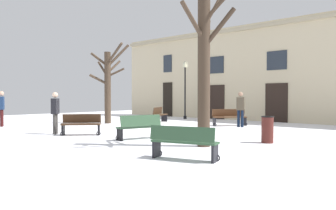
{
  "coord_description": "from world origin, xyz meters",
  "views": [
    {
      "loc": [
        10.9,
        -10.37,
        1.56
      ],
      "look_at": [
        0.0,
        1.8,
        1.13
      ],
      "focal_mm": 35.79,
      "sensor_mm": 36.0,
      "label": 1
    }
  ],
  "objects_px": {
    "person_crossing_plaza": "(2,107)",
    "streetlamp": "(185,84)",
    "bench_back_to_back_left": "(184,142)",
    "bench_near_lamp": "(229,117)",
    "person_strolling": "(55,111)",
    "bench_near_center_tree": "(139,127)",
    "litter_bin": "(267,129)",
    "bench_back_to_back_right": "(81,124)",
    "person_near_bench": "(240,107)",
    "tree_foreground": "(205,56)",
    "tree_near_facade": "(108,82)",
    "bench_by_litter_bin": "(160,115)"
  },
  "relations": [
    {
      "from": "person_crossing_plaza",
      "to": "streetlamp",
      "type": "bearing_deg",
      "value": 103.76
    },
    {
      "from": "streetlamp",
      "to": "bench_back_to_back_left",
      "type": "relative_size",
      "value": 2.28
    },
    {
      "from": "bench_near_lamp",
      "to": "bench_back_to_back_left",
      "type": "distance_m",
      "value": 10.01
    },
    {
      "from": "person_strolling",
      "to": "bench_near_center_tree",
      "type": "bearing_deg",
      "value": -112.36
    },
    {
      "from": "bench_near_lamp",
      "to": "person_crossing_plaza",
      "type": "relative_size",
      "value": 0.93
    },
    {
      "from": "litter_bin",
      "to": "person_strolling",
      "type": "distance_m",
      "value": 8.36
    },
    {
      "from": "litter_bin",
      "to": "bench_near_lamp",
      "type": "xyz_separation_m",
      "value": [
        -4.45,
        4.87,
        0.01
      ]
    },
    {
      "from": "litter_bin",
      "to": "bench_back_to_back_right",
      "type": "distance_m",
      "value": 7.18
    },
    {
      "from": "person_crossing_plaza",
      "to": "person_near_bench",
      "type": "height_order",
      "value": "person_crossing_plaza"
    },
    {
      "from": "bench_back_to_back_right",
      "to": "tree_foreground",
      "type": "bearing_deg",
      "value": -39.42
    },
    {
      "from": "tree_near_facade",
      "to": "bench_near_lamp",
      "type": "xyz_separation_m",
      "value": [
        6.0,
        3.33,
        -1.92
      ]
    },
    {
      "from": "litter_bin",
      "to": "person_crossing_plaza",
      "type": "bearing_deg",
      "value": -165.07
    },
    {
      "from": "bench_near_lamp",
      "to": "bench_back_to_back_right",
      "type": "relative_size",
      "value": 1.15
    },
    {
      "from": "tree_near_facade",
      "to": "bench_near_lamp",
      "type": "distance_m",
      "value": 7.13
    },
    {
      "from": "streetlamp",
      "to": "person_near_bench",
      "type": "xyz_separation_m",
      "value": [
        6.0,
        -2.99,
        -1.43
      ]
    },
    {
      "from": "bench_by_litter_bin",
      "to": "bench_near_center_tree",
      "type": "xyz_separation_m",
      "value": [
        4.85,
        -6.24,
        -0.02
      ]
    },
    {
      "from": "bench_by_litter_bin",
      "to": "person_near_bench",
      "type": "xyz_separation_m",
      "value": [
        5.13,
        0.47,
        0.53
      ]
    },
    {
      "from": "bench_back_to_back_right",
      "to": "bench_back_to_back_left",
      "type": "height_order",
      "value": "same"
    },
    {
      "from": "bench_back_to_back_right",
      "to": "person_strolling",
      "type": "height_order",
      "value": "person_strolling"
    },
    {
      "from": "bench_back_to_back_right",
      "to": "bench_near_center_tree",
      "type": "xyz_separation_m",
      "value": [
        2.74,
        0.6,
        0.02
      ]
    },
    {
      "from": "tree_near_facade",
      "to": "bench_near_center_tree",
      "type": "bearing_deg",
      "value": -29.76
    },
    {
      "from": "tree_near_facade",
      "to": "streetlamp",
      "type": "height_order",
      "value": "tree_near_facade"
    },
    {
      "from": "bench_by_litter_bin",
      "to": "litter_bin",
      "type": "bearing_deg",
      "value": -139.7
    },
    {
      "from": "tree_foreground",
      "to": "bench_near_center_tree",
      "type": "height_order",
      "value": "tree_foreground"
    },
    {
      "from": "bench_near_center_tree",
      "to": "person_near_bench",
      "type": "distance_m",
      "value": 6.74
    },
    {
      "from": "bench_back_to_back_right",
      "to": "tree_near_facade",
      "type": "bearing_deg",
      "value": 83.83
    },
    {
      "from": "bench_back_to_back_left",
      "to": "person_near_bench",
      "type": "relative_size",
      "value": 0.98
    },
    {
      "from": "bench_by_litter_bin",
      "to": "bench_back_to_back_left",
      "type": "bearing_deg",
      "value": -158.89
    },
    {
      "from": "litter_bin",
      "to": "bench_back_to_back_right",
      "type": "xyz_separation_m",
      "value": [
        -6.59,
        -2.84,
        -0.02
      ]
    },
    {
      "from": "bench_near_center_tree",
      "to": "person_strolling",
      "type": "bearing_deg",
      "value": -58.11
    },
    {
      "from": "person_strolling",
      "to": "bench_near_lamp",
      "type": "bearing_deg",
      "value": -60.36
    },
    {
      "from": "litter_bin",
      "to": "person_crossing_plaza",
      "type": "height_order",
      "value": "person_crossing_plaza"
    },
    {
      "from": "bench_back_to_back_right",
      "to": "person_strolling",
      "type": "distance_m",
      "value": 1.29
    },
    {
      "from": "tree_foreground",
      "to": "bench_back_to_back_left",
      "type": "distance_m",
      "value": 3.31
    },
    {
      "from": "tree_foreground",
      "to": "bench_by_litter_bin",
      "type": "xyz_separation_m",
      "value": [
        -7.61,
        6.05,
        -2.33
      ]
    },
    {
      "from": "streetlamp",
      "to": "person_crossing_plaza",
      "type": "distance_m",
      "value": 11.47
    },
    {
      "from": "tree_near_facade",
      "to": "bench_back_to_back_right",
      "type": "height_order",
      "value": "tree_near_facade"
    },
    {
      "from": "tree_foreground",
      "to": "bench_back_to_back_left",
      "type": "bearing_deg",
      "value": -67.2
    },
    {
      "from": "bench_back_to_back_left",
      "to": "person_crossing_plaza",
      "type": "relative_size",
      "value": 0.96
    },
    {
      "from": "bench_back_to_back_right",
      "to": "bench_back_to_back_left",
      "type": "distance_m",
      "value": 6.55
    },
    {
      "from": "bench_back_to_back_right",
      "to": "bench_near_center_tree",
      "type": "height_order",
      "value": "bench_near_center_tree"
    },
    {
      "from": "person_strolling",
      "to": "person_crossing_plaza",
      "type": "bearing_deg",
      "value": 51.09
    },
    {
      "from": "bench_back_to_back_right",
      "to": "bench_back_to_back_left",
      "type": "xyz_separation_m",
      "value": [
        6.4,
        -1.35,
        0.01
      ]
    },
    {
      "from": "bench_back_to_back_left",
      "to": "person_near_bench",
      "type": "bearing_deg",
      "value": -84.83
    },
    {
      "from": "bench_back_to_back_left",
      "to": "person_crossing_plaza",
      "type": "distance_m",
      "value": 12.7
    },
    {
      "from": "bench_near_lamp",
      "to": "tree_foreground",
      "type": "bearing_deg",
      "value": -114.85
    },
    {
      "from": "streetlamp",
      "to": "bench_back_to_back_right",
      "type": "height_order",
      "value": "streetlamp"
    },
    {
      "from": "tree_foreground",
      "to": "person_crossing_plaza",
      "type": "xyz_separation_m",
      "value": [
        -11.77,
        -1.38,
        -1.78
      ]
    },
    {
      "from": "bench_near_center_tree",
      "to": "person_near_bench",
      "type": "xyz_separation_m",
      "value": [
        0.29,
        6.71,
        0.54
      ]
    },
    {
      "from": "bench_near_center_tree",
      "to": "person_crossing_plaza",
      "type": "relative_size",
      "value": 0.92
    }
  ]
}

